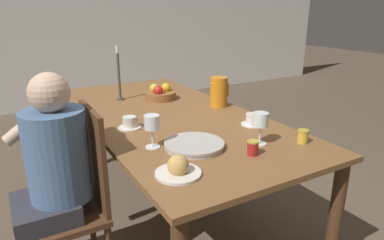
{
  "coord_description": "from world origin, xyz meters",
  "views": [
    {
      "loc": [
        -0.95,
        -1.97,
        1.46
      ],
      "look_at": [
        0.0,
        -0.33,
        0.83
      ],
      "focal_mm": 32.0,
      "sensor_mm": 36.0,
      "label": 1
    }
  ],
  "objects": [
    {
      "name": "red_pitcher",
      "position": [
        0.4,
        -0.02,
        0.89
      ],
      "size": [
        0.15,
        0.12,
        0.21
      ],
      "color": "orange",
      "rests_on": "dining_table"
    },
    {
      "name": "wine_glass_water",
      "position": [
        -0.32,
        -0.48,
        0.91
      ],
      "size": [
        0.08,
        0.08,
        0.17
      ],
      "color": "white",
      "rests_on": "dining_table"
    },
    {
      "name": "bread_plate",
      "position": [
        -0.35,
        -0.81,
        0.81
      ],
      "size": [
        0.2,
        0.2,
        0.09
      ],
      "color": "silver",
      "rests_on": "dining_table"
    },
    {
      "name": "jam_jar_red",
      "position": [
        0.06,
        -0.8,
        0.82
      ],
      "size": [
        0.06,
        0.06,
        0.07
      ],
      "color": "#A81E1E",
      "rests_on": "dining_table"
    },
    {
      "name": "teacup_across",
      "position": [
        -0.32,
        -0.14,
        0.81
      ],
      "size": [
        0.14,
        0.14,
        0.07
      ],
      "color": "silver",
      "rests_on": "dining_table"
    },
    {
      "name": "candlestick_tall",
      "position": [
        -0.15,
        0.51,
        0.94
      ],
      "size": [
        0.06,
        0.06,
        0.41
      ],
      "color": "#4C4238",
      "rests_on": "dining_table"
    },
    {
      "name": "wine_glass_juice",
      "position": [
        0.18,
        -0.72,
        0.9
      ],
      "size": [
        0.08,
        0.08,
        0.17
      ],
      "color": "white",
      "rests_on": "dining_table"
    },
    {
      "name": "jam_jar_amber",
      "position": [
        0.39,
        -0.82,
        0.82
      ],
      "size": [
        0.06,
        0.06,
        0.07
      ],
      "color": "gold",
      "rests_on": "dining_table"
    },
    {
      "name": "chair_person_side",
      "position": [
        -0.7,
        -0.32,
        0.51
      ],
      "size": [
        0.42,
        0.42,
        0.98
      ],
      "rotation": [
        0.0,
        0.0,
        1.57
      ],
      "color": "#51331E",
      "rests_on": "ground_plane"
    },
    {
      "name": "wall_back",
      "position": [
        0.0,
        3.4,
        1.3
      ],
      "size": [
        10.0,
        0.06,
        2.6
      ],
      "color": "white",
      "rests_on": "ground_plane"
    },
    {
      "name": "serving_tray",
      "position": [
        -0.14,
        -0.59,
        0.79
      ],
      "size": [
        0.31,
        0.31,
        0.03
      ],
      "color": "#B7B2A8",
      "rests_on": "dining_table"
    },
    {
      "name": "dining_table",
      "position": [
        0.0,
        0.0,
        0.69
      ],
      "size": [
        1.03,
        2.17,
        0.78
      ],
      "color": "brown",
      "rests_on": "ground_plane"
    },
    {
      "name": "teacup_near_person",
      "position": [
        0.35,
        -0.46,
        0.81
      ],
      "size": [
        0.14,
        0.14,
        0.07
      ],
      "color": "silver",
      "rests_on": "dining_table"
    },
    {
      "name": "fruit_bowl",
      "position": [
        0.12,
        0.37,
        0.82
      ],
      "size": [
        0.24,
        0.24,
        0.12
      ],
      "color": "brown",
      "rests_on": "dining_table"
    },
    {
      "name": "ground_plane",
      "position": [
        0.0,
        0.0,
        0.0
      ],
      "size": [
        20.0,
        20.0,
        0.0
      ],
      "primitive_type": "plane",
      "color": "brown"
    },
    {
      "name": "person_seated",
      "position": [
        -0.79,
        -0.32,
        0.7
      ],
      "size": [
        0.39,
        0.41,
        1.18
      ],
      "rotation": [
        0.0,
        0.0,
        1.57
      ],
      "color": "#33333D",
      "rests_on": "ground_plane"
    }
  ]
}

